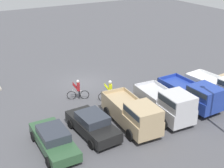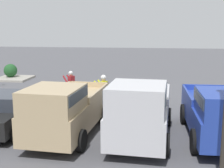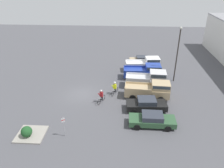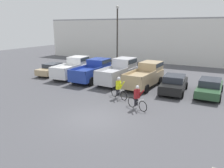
% 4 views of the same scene
% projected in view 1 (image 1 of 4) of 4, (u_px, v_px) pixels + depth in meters
% --- Properties ---
extents(ground_plane, '(80.00, 80.00, 0.00)m').
position_uv_depth(ground_plane, '(84.00, 83.00, 28.46)').
color(ground_plane, '#4C4C51').
extents(pickup_truck_0, '(2.54, 5.38, 2.14)m').
position_uv_depth(pickup_truck_0, '(222.00, 88.00, 24.86)').
color(pickup_truck_0, white).
rests_on(pickup_truck_0, ground_plane).
extents(pickup_truck_1, '(2.36, 5.35, 2.11)m').
position_uv_depth(pickup_truck_1, '(193.00, 94.00, 23.77)').
color(pickup_truck_1, '#233D9E').
rests_on(pickup_truck_1, ground_plane).
extents(pickup_truck_2, '(2.42, 5.36, 2.34)m').
position_uv_depth(pickup_truck_2, '(167.00, 103.00, 22.17)').
color(pickup_truck_2, silver).
rests_on(pickup_truck_2, ground_plane).
extents(pickup_truck_3, '(2.42, 5.54, 2.16)m').
position_uv_depth(pickup_truck_3, '(134.00, 113.00, 20.97)').
color(pickup_truck_3, tan).
rests_on(pickup_truck_3, ground_plane).
extents(sedan_1, '(2.19, 4.58, 1.47)m').
position_uv_depth(sedan_1, '(92.00, 124.00, 20.40)').
color(sedan_1, black).
rests_on(sedan_1, ground_plane).
extents(sedan_2, '(1.98, 4.71, 1.39)m').
position_uv_depth(sedan_2, '(54.00, 139.00, 18.86)').
color(sedan_2, '#2D5133').
rests_on(sedan_2, ground_plane).
extents(cyclist_0, '(1.68, 0.77, 1.70)m').
position_uv_depth(cyclist_0, '(78.00, 90.00, 25.14)').
color(cyclist_0, black).
rests_on(cyclist_0, ground_plane).
extents(cyclist_1, '(1.73, 0.79, 1.76)m').
position_uv_depth(cyclist_1, '(110.00, 90.00, 24.89)').
color(cyclist_1, black).
rests_on(cyclist_1, ground_plane).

